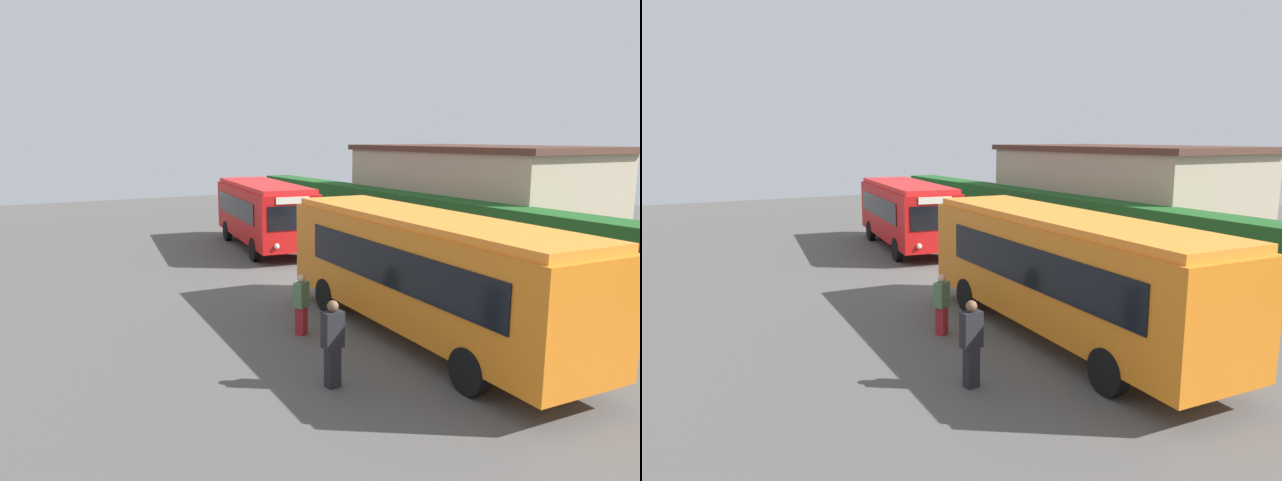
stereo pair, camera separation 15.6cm
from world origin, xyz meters
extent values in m
plane|color=#514F4C|center=(0.00, 0.00, 0.00)|extent=(64.00, 64.00, 0.00)
cube|color=red|center=(-6.43, -0.11, 1.72)|extent=(8.80, 3.65, 2.34)
cube|color=red|center=(-6.43, -0.11, 2.99)|extent=(8.52, 3.42, 0.20)
cube|color=black|center=(-6.56, 1.20, 2.00)|extent=(6.60, 0.93, 0.93)
cube|color=black|center=(-6.90, -1.34, 2.00)|extent=(6.60, 0.93, 0.93)
cube|color=black|center=(-2.19, -0.69, 2.00)|extent=(0.32, 2.06, 0.98)
cube|color=silver|center=(-2.19, -0.69, 2.71)|extent=(0.23, 1.38, 0.28)
cylinder|color=black|center=(-3.65, 0.69, 0.50)|extent=(1.03, 0.41, 1.00)
cylinder|color=black|center=(-3.97, -1.62, 0.50)|extent=(1.03, 0.41, 1.00)
cylinder|color=black|center=(-8.90, 1.40, 0.50)|extent=(1.03, 0.41, 1.00)
cylinder|color=black|center=(-9.21, -0.91, 0.50)|extent=(1.03, 0.41, 1.00)
sphere|color=silver|center=(-2.08, 0.00, 0.90)|extent=(0.22, 0.22, 0.22)
sphere|color=silver|center=(-2.27, -1.38, 0.90)|extent=(0.22, 0.22, 0.22)
cube|color=orange|center=(6.92, -1.50, 1.80)|extent=(10.42, 3.00, 2.50)
cube|color=orange|center=(6.92, -1.50, 3.15)|extent=(10.10, 2.79, 0.20)
cube|color=black|center=(7.16, -2.77, 2.10)|extent=(8.03, 0.44, 1.00)
cube|color=black|center=(7.28, -0.25, 2.10)|extent=(8.03, 0.44, 1.00)
cube|color=black|center=(1.76, -1.24, 2.10)|extent=(0.14, 2.05, 1.05)
cube|color=silver|center=(1.76, -1.24, 2.87)|extent=(0.11, 1.37, 0.28)
cylinder|color=black|center=(3.67, -2.49, 0.50)|extent=(1.01, 0.33, 1.00)
cylinder|color=black|center=(3.78, -0.19, 0.50)|extent=(1.01, 0.33, 1.00)
cylinder|color=black|center=(10.06, -2.80, 0.50)|extent=(1.01, 0.33, 1.00)
cylinder|color=black|center=(10.17, -0.51, 0.50)|extent=(1.01, 0.33, 1.00)
sphere|color=silver|center=(1.71, -1.93, 0.90)|extent=(0.22, 0.22, 0.22)
sphere|color=silver|center=(1.78, -0.55, 0.90)|extent=(0.22, 0.22, 0.22)
cube|color=#334C8C|center=(-5.10, 3.76, 0.40)|extent=(0.33, 0.28, 0.80)
cube|color=silver|center=(-5.10, 3.76, 1.14)|extent=(0.49, 0.33, 0.70)
sphere|color=#8C6647|center=(-5.10, 3.76, 1.60)|extent=(0.22, 0.22, 0.22)
cube|color=maroon|center=(5.16, -4.11, 0.38)|extent=(0.35, 0.36, 0.76)
cube|color=#4C6B47|center=(5.16, -4.11, 1.10)|extent=(0.44, 0.49, 0.67)
sphere|color=tan|center=(5.16, -4.11, 1.53)|extent=(0.21, 0.21, 0.21)
cube|color=black|center=(8.40, -5.05, 0.44)|extent=(0.26, 0.30, 0.88)
cube|color=black|center=(8.40, -5.05, 1.26)|extent=(0.29, 0.46, 0.77)
sphere|color=brown|center=(8.40, -5.05, 1.76)|extent=(0.24, 0.24, 0.24)
cube|color=#1D5420|center=(0.00, 7.84, 1.15)|extent=(44.00, 1.77, 2.30)
cube|color=tan|center=(-5.36, 12.12, 2.21)|extent=(13.88, 7.26, 4.42)
cube|color=#4C2D23|center=(-5.36, 12.12, 4.57)|extent=(14.43, 7.55, 0.30)
cone|color=orange|center=(6.73, 5.36, 0.30)|extent=(0.36, 0.36, 0.60)
camera|label=1|loc=(18.21, -10.82, 5.19)|focal=32.30mm
camera|label=2|loc=(18.28, -10.68, 5.19)|focal=32.30mm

